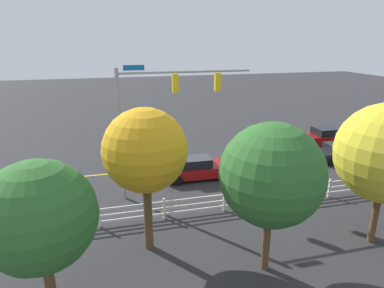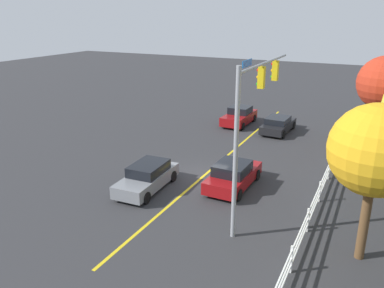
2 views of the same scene
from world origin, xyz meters
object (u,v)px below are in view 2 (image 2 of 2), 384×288
Objects in this scene: car_0 at (278,124)px; car_3 at (147,177)px; car_1 at (233,175)px; tree_2 at (376,151)px; car_2 at (239,116)px.

car_0 is 14.44m from car_3.
car_3 is (2.34, -4.18, 0.00)m from car_1.
car_0 is 0.99× the size of car_1.
car_3 is (13.94, -3.74, 0.06)m from car_0.
tree_2 reaches higher than car_1.
car_2 is at bearing 177.41° from car_3.
tree_2 is (15.66, 7.37, 3.90)m from car_0.
car_3 is at bearing -98.79° from tree_2.
car_3 reaches higher than car_0.
tree_2 is (1.72, 11.11, 3.84)m from car_3.
tree_2 reaches higher than car_2.
car_1 is (11.60, 0.43, 0.06)m from car_0.
car_1 is 4.79m from car_3.
car_0 is 17.74m from tree_2.
car_0 is at bearing 162.67° from car_3.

